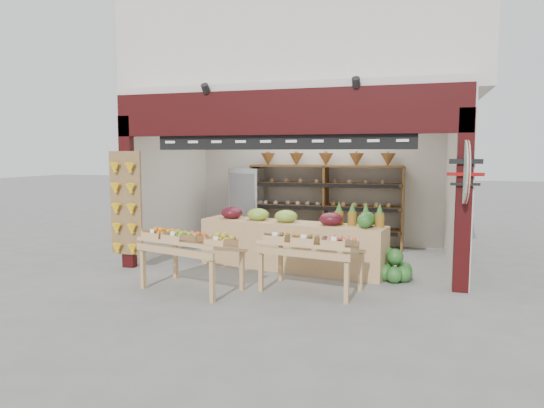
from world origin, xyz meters
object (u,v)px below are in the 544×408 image
(mid_counter, at_px, (290,243))
(refrigerator, at_px, (247,206))
(back_shelving, at_px, (326,189))
(cardboard_stack, at_px, (232,245))
(display_table_left, at_px, (188,241))
(watermelon_pile, at_px, (392,268))
(display_table_right, at_px, (311,243))

(mid_counter, bearing_deg, refrigerator, 126.06)
(back_shelving, distance_m, refrigerator, 1.78)
(cardboard_stack, bearing_deg, mid_counter, -27.35)
(display_table_left, bearing_deg, refrigerator, 95.50)
(refrigerator, relative_size, watermelon_pile, 2.56)
(back_shelving, bearing_deg, cardboard_stack, -133.89)
(mid_counter, distance_m, display_table_left, 2.00)
(display_table_left, height_order, display_table_right, display_table_left)
(cardboard_stack, bearing_deg, back_shelving, 46.11)
(mid_counter, bearing_deg, back_shelving, 85.00)
(mid_counter, bearing_deg, cardboard_stack, 152.65)
(refrigerator, height_order, cardboard_stack, refrigerator)
(mid_counter, relative_size, display_table_right, 2.20)
(mid_counter, bearing_deg, display_table_left, -126.26)
(refrigerator, distance_m, display_table_right, 3.97)
(back_shelving, xyz_separation_m, display_table_left, (-1.37, -3.91, -0.51))
(back_shelving, relative_size, display_table_left, 2.06)
(back_shelving, height_order, display_table_left, back_shelving)
(back_shelving, bearing_deg, display_table_right, -83.23)
(mid_counter, height_order, display_table_right, mid_counter)
(refrigerator, bearing_deg, cardboard_stack, -85.06)
(display_table_right, distance_m, watermelon_pile, 1.59)
(refrigerator, xyz_separation_m, cardboard_stack, (0.17, -1.40, -0.63))
(refrigerator, height_order, mid_counter, refrigerator)
(refrigerator, relative_size, display_table_left, 1.05)
(back_shelving, distance_m, cardboard_stack, 2.46)
(back_shelving, xyz_separation_m, watermelon_pile, (1.53, -2.54, -1.04))
(back_shelving, relative_size, refrigerator, 1.97)
(refrigerator, height_order, display_table_right, refrigerator)
(mid_counter, xyz_separation_m, watermelon_pile, (1.73, -0.23, -0.26))
(refrigerator, bearing_deg, watermelon_pile, -37.65)
(mid_counter, distance_m, watermelon_pile, 1.77)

